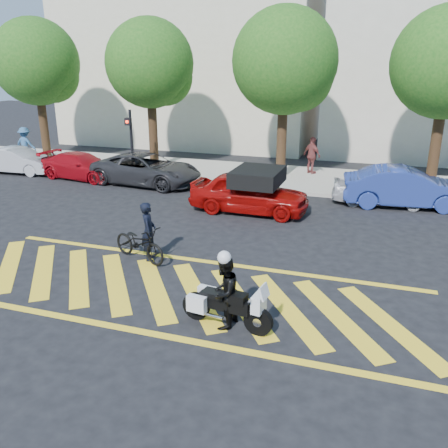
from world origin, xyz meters
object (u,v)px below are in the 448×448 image
(bicycle, at_px, (139,243))
(parked_left, at_px, (81,166))
(police_motorcycle, at_px, (225,305))
(officer_bike, at_px, (148,231))
(officer_moto, at_px, (224,292))
(parked_far_left, at_px, (18,160))
(parked_right, at_px, (405,187))
(parked_mid_left, at_px, (147,169))
(parked_mid_right, at_px, (381,189))
(red_convertible, at_px, (249,193))

(bicycle, relative_size, parked_left, 0.46)
(police_motorcycle, bearing_deg, bicycle, 150.31)
(bicycle, distance_m, parked_left, 10.53)
(parked_left, bearing_deg, officer_bike, -129.14)
(officer_moto, height_order, parked_far_left, officer_moto)
(bicycle, bearing_deg, parked_right, -21.83)
(officer_bike, bearing_deg, parked_mid_left, 5.13)
(officer_moto, distance_m, parked_mid_right, 10.75)
(officer_bike, xyz_separation_m, police_motorcycle, (3.12, -2.71, -0.34))
(officer_bike, xyz_separation_m, red_convertible, (1.48, 5.10, -0.09))
(red_convertible, distance_m, parked_right, 5.97)
(bicycle, distance_m, parked_right, 10.54)
(officer_bike, relative_size, red_convertible, 0.38)
(officer_bike, distance_m, parked_far_left, 13.40)
(officer_moto, height_order, parked_left, officer_moto)
(red_convertible, bearing_deg, parked_right, -63.61)
(parked_mid_right, bearing_deg, parked_mid_left, 86.83)
(officer_bike, height_order, bicycle, officer_bike)
(police_motorcycle, height_order, parked_right, parked_right)
(parked_left, height_order, parked_mid_right, parked_mid_right)
(officer_moto, distance_m, parked_mid_left, 12.53)
(parked_far_left, height_order, parked_mid_right, parked_far_left)
(police_motorcycle, relative_size, parked_right, 0.45)
(officer_bike, height_order, parked_mid_left, officer_bike)
(police_motorcycle, distance_m, officer_moto, 0.30)
(bicycle, xyz_separation_m, parked_left, (-7.13, 7.75, 0.10))
(parked_mid_right, bearing_deg, parked_left, 86.83)
(officer_moto, xyz_separation_m, red_convertible, (-1.62, 7.81, -0.05))
(officer_moto, relative_size, parked_mid_right, 0.43)
(police_motorcycle, bearing_deg, red_convertible, 109.75)
(red_convertible, bearing_deg, officer_moto, -166.98)
(red_convertible, bearing_deg, parked_mid_right, -59.56)
(officer_bike, height_order, police_motorcycle, officer_bike)
(parked_right, bearing_deg, parked_left, 83.03)
(parked_far_left, height_order, parked_right, parked_right)
(red_convertible, bearing_deg, parked_far_left, 79.87)
(bicycle, xyz_separation_m, red_convertible, (1.72, 5.22, 0.23))
(parked_right, bearing_deg, bicycle, 130.41)
(parked_right, bearing_deg, police_motorcycle, 152.96)
(parked_far_left, bearing_deg, bicycle, -129.21)
(parked_left, bearing_deg, parked_mid_right, -83.14)
(police_motorcycle, bearing_deg, officer_moto, -154.07)
(parked_mid_right, xyz_separation_m, parked_right, (0.87, 0.00, 0.13))
(officer_moto, bearing_deg, parked_right, 167.81)
(parked_left, xyz_separation_m, parked_right, (14.26, 0.00, 0.15))
(bicycle, distance_m, red_convertible, 5.50)
(officer_moto, bearing_deg, officer_bike, -123.19)
(parked_far_left, bearing_deg, police_motorcycle, -129.67)
(parked_left, distance_m, parked_mid_right, 13.40)
(parked_mid_left, bearing_deg, parked_mid_right, -84.69)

